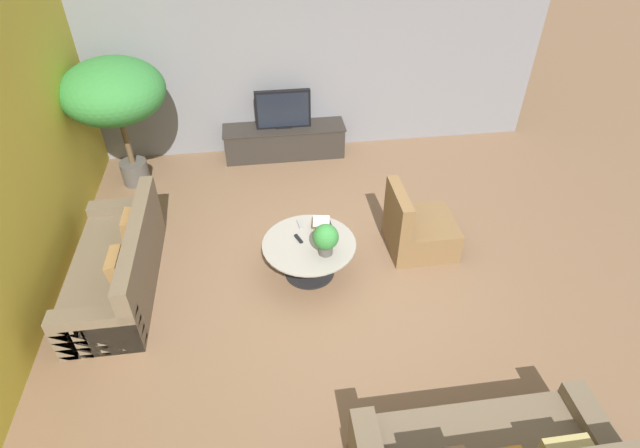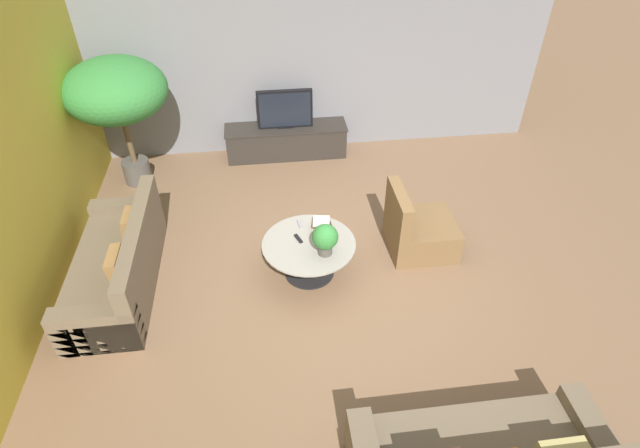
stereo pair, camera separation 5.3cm
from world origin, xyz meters
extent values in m
plane|color=brown|center=(0.00, 0.00, 0.00)|extent=(24.00, 24.00, 0.00)
cube|color=slate|center=(0.00, 3.26, 1.50)|extent=(7.40, 0.12, 3.00)
cube|color=gold|center=(-3.26, 0.20, 1.50)|extent=(0.12, 7.40, 3.00)
cube|color=#2D2823|center=(-0.38, 2.94, 0.25)|extent=(1.88, 0.48, 0.50)
cube|color=#2D2823|center=(-0.38, 2.94, 0.49)|extent=(1.92, 0.50, 0.02)
cube|color=black|center=(-0.38, 2.94, 0.81)|extent=(0.85, 0.08, 0.60)
cube|color=black|center=(-0.38, 2.90, 0.81)|extent=(0.78, 0.00, 0.54)
cube|color=black|center=(-0.38, 2.94, 0.52)|extent=(0.25, 0.13, 0.02)
cylinder|color=black|center=(-0.31, 0.16, 0.01)|extent=(0.59, 0.59, 0.02)
cylinder|color=black|center=(-0.31, 0.16, 0.22)|extent=(0.10, 0.10, 0.44)
cylinder|color=gray|center=(-0.31, 0.16, 0.45)|extent=(1.08, 1.08, 0.02)
cube|color=brown|center=(-2.53, 0.24, 0.21)|extent=(0.84, 2.01, 0.42)
cube|color=brown|center=(-2.19, 0.24, 0.63)|extent=(0.16, 2.01, 0.42)
cube|color=brown|center=(-2.53, 1.15, 0.27)|extent=(0.84, 0.20, 0.54)
cube|color=brown|center=(-2.53, -0.67, 0.27)|extent=(0.84, 0.20, 0.54)
cube|color=olive|center=(-2.35, 0.59, 0.58)|extent=(0.15, 0.35, 0.33)
cube|color=olive|center=(-2.35, -0.12, 0.59)|extent=(0.16, 0.38, 0.35)
cube|color=brown|center=(1.67, -2.42, 0.27)|extent=(0.20, 0.84, 0.54)
cube|color=brown|center=(1.13, 0.45, 0.20)|extent=(0.80, 0.76, 0.40)
cube|color=brown|center=(0.80, 0.45, 0.63)|extent=(0.14, 0.76, 0.46)
cylinder|color=#514C47|center=(-2.65, 2.45, 0.17)|extent=(0.39, 0.39, 0.35)
cylinder|color=brown|center=(-2.65, 2.45, 0.69)|extent=(0.08, 0.08, 0.68)
ellipsoid|color=#337F38|center=(-2.65, 2.45, 1.45)|extent=(1.37, 1.37, 0.84)
cylinder|color=#514C47|center=(-0.15, -0.03, 0.51)|extent=(0.16, 0.16, 0.11)
sphere|color=#337F38|center=(-0.15, -0.03, 0.69)|extent=(0.29, 0.29, 0.29)
cube|color=gold|center=(-0.12, 0.39, 0.47)|extent=(0.23, 0.31, 0.03)
cube|color=#A32823|center=(-0.12, 0.40, 0.50)|extent=(0.23, 0.24, 0.03)
cube|color=#2D4C84|center=(-0.13, 0.39, 0.52)|extent=(0.15, 0.25, 0.02)
cube|color=#232326|center=(-0.12, 0.38, 0.55)|extent=(0.20, 0.25, 0.03)
cube|color=beige|center=(-0.14, 0.39, 0.58)|extent=(0.22, 0.23, 0.02)
cube|color=black|center=(-0.43, 0.25, 0.47)|extent=(0.09, 0.16, 0.02)
cube|color=gray|center=(-0.38, 0.51, 0.47)|extent=(0.06, 0.16, 0.02)
camera|label=1|loc=(-0.78, -4.14, 4.18)|focal=28.00mm
camera|label=2|loc=(-0.73, -4.15, 4.18)|focal=28.00mm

